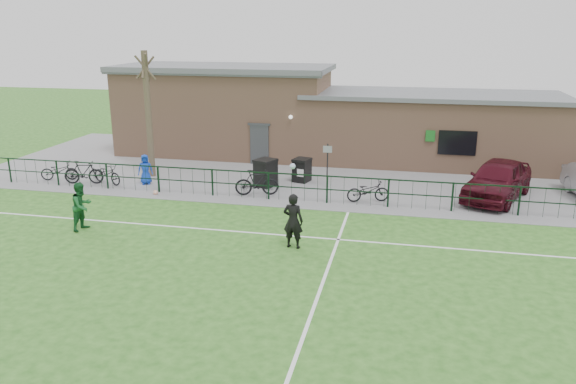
% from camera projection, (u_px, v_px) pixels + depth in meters
% --- Properties ---
extents(ground, '(90.00, 90.00, 0.00)m').
position_uv_depth(ground, '(251.00, 284.00, 16.06)').
color(ground, '#275B1A').
rests_on(ground, ground).
extents(paving_strip, '(34.00, 13.00, 0.02)m').
position_uv_depth(paving_strip, '(323.00, 170.00, 28.69)').
color(paving_strip, slate).
rests_on(paving_strip, ground).
extents(pitch_line_touch, '(28.00, 0.10, 0.01)m').
position_uv_depth(pitch_line_touch, '(302.00, 203.00, 23.36)').
color(pitch_line_touch, white).
rests_on(pitch_line_touch, ground).
extents(pitch_line_mid, '(28.00, 0.10, 0.01)m').
position_uv_depth(pitch_line_mid, '(282.00, 235.00, 19.80)').
color(pitch_line_mid, white).
rests_on(pitch_line_mid, ground).
extents(pitch_line_perp, '(0.10, 16.00, 0.01)m').
position_uv_depth(pitch_line_perp, '(320.00, 291.00, 15.65)').
color(pitch_line_perp, white).
rests_on(pitch_line_perp, ground).
extents(perimeter_fence, '(28.00, 0.10, 1.20)m').
position_uv_depth(perimeter_fence, '(303.00, 188.00, 23.38)').
color(perimeter_fence, black).
rests_on(perimeter_fence, ground).
extents(bare_tree, '(0.30, 0.30, 6.00)m').
position_uv_depth(bare_tree, '(149.00, 115.00, 26.67)').
color(bare_tree, '#493C2C').
rests_on(bare_tree, ground).
extents(wheelie_bin_left, '(1.06, 1.11, 1.17)m').
position_uv_depth(wheelie_bin_left, '(266.00, 174.00, 25.62)').
color(wheelie_bin_left, black).
rests_on(wheelie_bin_left, paving_strip).
extents(wheelie_bin_right, '(0.85, 0.92, 1.02)m').
position_uv_depth(wheelie_bin_right, '(302.00, 171.00, 26.40)').
color(wheelie_bin_right, black).
rests_on(wheelie_bin_right, paving_strip).
extents(sign_post, '(0.06, 0.06, 2.00)m').
position_uv_depth(sign_post, '(327.00, 166.00, 25.35)').
color(sign_post, black).
rests_on(sign_post, paving_strip).
extents(car_maroon, '(3.73, 5.27, 1.66)m').
position_uv_depth(car_maroon, '(498.00, 180.00, 23.70)').
color(car_maroon, '#420B16').
rests_on(car_maroon, paving_strip).
extents(bicycle_a, '(1.81, 1.11, 0.90)m').
position_uv_depth(bicycle_a, '(59.00, 171.00, 26.65)').
color(bicycle_a, black).
rests_on(bicycle_a, paving_strip).
extents(bicycle_b, '(1.89, 0.88, 1.10)m').
position_uv_depth(bicycle_b, '(84.00, 172.00, 25.98)').
color(bicycle_b, black).
rests_on(bicycle_b, paving_strip).
extents(bicycle_c, '(1.91, 1.28, 0.95)m').
position_uv_depth(bicycle_c, '(107.00, 174.00, 26.06)').
color(bicycle_c, black).
rests_on(bicycle_c, paving_strip).
extents(bicycle_d, '(1.96, 1.04, 1.14)m').
position_uv_depth(bicycle_d, '(257.00, 182.00, 24.24)').
color(bicycle_d, black).
rests_on(bicycle_d, paving_strip).
extents(bicycle_e, '(1.88, 1.12, 0.93)m').
position_uv_depth(bicycle_e, '(368.00, 191.00, 23.37)').
color(bicycle_e, black).
rests_on(bicycle_e, paving_strip).
extents(spectator_child, '(0.80, 0.67, 1.39)m').
position_uv_depth(spectator_child, '(145.00, 169.00, 25.93)').
color(spectator_child, '#133CB5').
rests_on(spectator_child, paving_strip).
extents(goalkeeper_kick, '(1.12, 3.36, 2.14)m').
position_uv_depth(goalkeeper_kick, '(293.00, 220.00, 18.50)').
color(goalkeeper_kick, black).
rests_on(goalkeeper_kick, ground).
extents(outfield_player, '(0.82, 0.97, 1.76)m').
position_uv_depth(outfield_player, '(82.00, 206.00, 20.13)').
color(outfield_player, '#185627').
rests_on(outfield_player, ground).
extents(ball_ground, '(0.21, 0.21, 0.21)m').
position_uv_depth(ball_ground, '(156.00, 192.00, 24.47)').
color(ball_ground, white).
rests_on(ball_ground, ground).
extents(clubhouse, '(24.25, 5.40, 4.96)m').
position_uv_depth(clubhouse, '(317.00, 117.00, 31.05)').
color(clubhouse, tan).
rests_on(clubhouse, ground).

